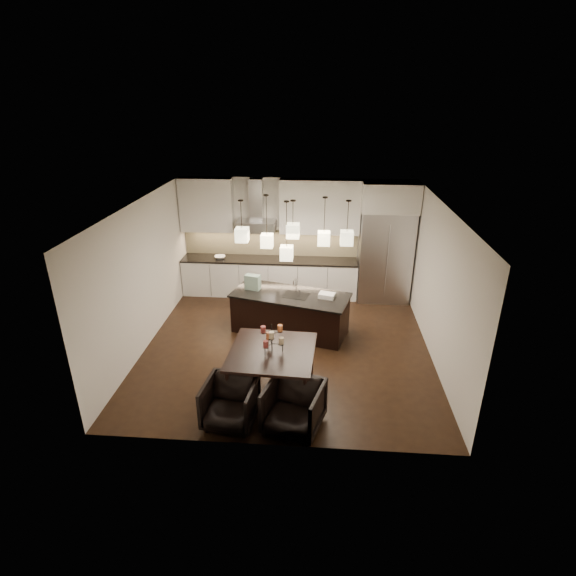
# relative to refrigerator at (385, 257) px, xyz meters

# --- Properties ---
(floor) EXTENTS (5.50, 5.50, 0.02)m
(floor) POSITION_rel_refrigerator_xyz_m (-2.10, -2.38, -1.08)
(floor) COLOR black
(floor) RESTS_ON ground
(ceiling) EXTENTS (5.50, 5.50, 0.02)m
(ceiling) POSITION_rel_refrigerator_xyz_m (-2.10, -2.38, 1.73)
(ceiling) COLOR white
(ceiling) RESTS_ON wall_back
(wall_back) EXTENTS (5.50, 0.02, 2.80)m
(wall_back) POSITION_rel_refrigerator_xyz_m (-2.10, 0.38, 0.32)
(wall_back) COLOR silver
(wall_back) RESTS_ON ground
(wall_front) EXTENTS (5.50, 0.02, 2.80)m
(wall_front) POSITION_rel_refrigerator_xyz_m (-2.10, -5.14, 0.32)
(wall_front) COLOR silver
(wall_front) RESTS_ON ground
(wall_left) EXTENTS (0.02, 5.50, 2.80)m
(wall_left) POSITION_rel_refrigerator_xyz_m (-4.86, -2.38, 0.32)
(wall_left) COLOR silver
(wall_left) RESTS_ON ground
(wall_right) EXTENTS (0.02, 5.50, 2.80)m
(wall_right) POSITION_rel_refrigerator_xyz_m (0.66, -2.38, 0.32)
(wall_right) COLOR silver
(wall_right) RESTS_ON ground
(refrigerator) EXTENTS (1.20, 0.72, 2.15)m
(refrigerator) POSITION_rel_refrigerator_xyz_m (0.00, 0.00, 0.00)
(refrigerator) COLOR #B7B7BA
(refrigerator) RESTS_ON floor
(fridge_panel) EXTENTS (1.26, 0.72, 0.65)m
(fridge_panel) POSITION_rel_refrigerator_xyz_m (0.00, 0.00, 1.40)
(fridge_panel) COLOR silver
(fridge_panel) RESTS_ON refrigerator
(lower_cabinets) EXTENTS (4.21, 0.62, 0.88)m
(lower_cabinets) POSITION_rel_refrigerator_xyz_m (-2.73, 0.05, -0.64)
(lower_cabinets) COLOR silver
(lower_cabinets) RESTS_ON floor
(countertop) EXTENTS (4.21, 0.66, 0.04)m
(countertop) POSITION_rel_refrigerator_xyz_m (-2.73, 0.05, -0.17)
(countertop) COLOR black
(countertop) RESTS_ON lower_cabinets
(backsplash) EXTENTS (4.21, 0.02, 0.63)m
(backsplash) POSITION_rel_refrigerator_xyz_m (-2.73, 0.35, 0.16)
(backsplash) COLOR tan
(backsplash) RESTS_ON countertop
(upper_cab_left) EXTENTS (1.25, 0.35, 1.25)m
(upper_cab_left) POSITION_rel_refrigerator_xyz_m (-4.20, 0.19, 1.10)
(upper_cab_left) COLOR silver
(upper_cab_left) RESTS_ON wall_back
(upper_cab_right) EXTENTS (1.85, 0.35, 1.25)m
(upper_cab_right) POSITION_rel_refrigerator_xyz_m (-1.55, 0.19, 1.10)
(upper_cab_right) COLOR silver
(upper_cab_right) RESTS_ON wall_back
(hood_canopy) EXTENTS (0.90, 0.52, 0.24)m
(hood_canopy) POSITION_rel_refrigerator_xyz_m (-3.03, 0.10, 0.65)
(hood_canopy) COLOR #B7B7BA
(hood_canopy) RESTS_ON wall_back
(hood_chimney) EXTENTS (0.30, 0.28, 0.96)m
(hood_chimney) POSITION_rel_refrigerator_xyz_m (-3.03, 0.21, 1.24)
(hood_chimney) COLOR #B7B7BA
(hood_chimney) RESTS_ON hood_canopy
(fruit_bowl) EXTENTS (0.31, 0.31, 0.06)m
(fruit_bowl) POSITION_rel_refrigerator_xyz_m (-3.92, 0.00, -0.12)
(fruit_bowl) COLOR silver
(fruit_bowl) RESTS_ON countertop
(island_body) EXTENTS (2.45, 1.48, 0.81)m
(island_body) POSITION_rel_refrigerator_xyz_m (-2.08, -1.79, -0.67)
(island_body) COLOR black
(island_body) RESTS_ON floor
(island_top) EXTENTS (2.54, 1.57, 0.04)m
(island_top) POSITION_rel_refrigerator_xyz_m (-2.08, -1.79, -0.25)
(island_top) COLOR black
(island_top) RESTS_ON island_body
(faucet) EXTENTS (0.15, 0.24, 0.35)m
(faucet) POSITION_rel_refrigerator_xyz_m (-1.97, -1.73, -0.06)
(faucet) COLOR silver
(faucet) RESTS_ON island_top
(tote_bag) EXTENTS (0.34, 0.24, 0.31)m
(tote_bag) POSITION_rel_refrigerator_xyz_m (-2.88, -1.59, -0.08)
(tote_bag) COLOR #1B523B
(tote_bag) RESTS_ON island_top
(food_container) EXTENTS (0.36, 0.29, 0.09)m
(food_container) POSITION_rel_refrigerator_xyz_m (-1.35, -1.89, -0.19)
(food_container) COLOR silver
(food_container) RESTS_ON island_top
(dining_table) EXTENTS (1.41, 1.41, 0.81)m
(dining_table) POSITION_rel_refrigerator_xyz_m (-2.22, -3.91, -0.67)
(dining_table) COLOR black
(dining_table) RESTS_ON floor
(candelabra) EXTENTS (0.41, 0.41, 0.47)m
(candelabra) POSITION_rel_refrigerator_xyz_m (-2.22, -3.91, -0.03)
(candelabra) COLOR black
(candelabra) RESTS_ON dining_table
(candle_a) EXTENTS (0.09, 0.09, 0.11)m
(candle_a) POSITION_rel_refrigerator_xyz_m (-2.07, -3.92, -0.08)
(candle_a) COLOR beige
(candle_a) RESTS_ON candelabra
(candle_b) EXTENTS (0.09, 0.09, 0.11)m
(candle_b) POSITION_rel_refrigerator_xyz_m (-2.29, -3.78, -0.08)
(candle_b) COLOR #D46D39
(candle_b) RESTS_ON candelabra
(candle_c) EXTENTS (0.09, 0.09, 0.11)m
(candle_c) POSITION_rel_refrigerator_xyz_m (-2.30, -4.04, -0.08)
(candle_c) COLOR brown
(candle_c) RESTS_ON candelabra
(candle_d) EXTENTS (0.09, 0.09, 0.11)m
(candle_d) POSITION_rel_refrigerator_xyz_m (-2.10, -3.82, 0.10)
(candle_d) COLOR #D46D39
(candle_d) RESTS_ON candelabra
(candle_e) EXTENTS (0.09, 0.09, 0.11)m
(candle_e) POSITION_rel_refrigerator_xyz_m (-2.36, -3.88, 0.10)
(candle_e) COLOR brown
(candle_e) RESTS_ON candelabra
(candle_f) EXTENTS (0.09, 0.09, 0.11)m
(candle_f) POSITION_rel_refrigerator_xyz_m (-2.21, -4.05, 0.10)
(candle_f) COLOR beige
(candle_f) RESTS_ON candelabra
(armchair_left) EXTENTS (0.84, 0.86, 0.71)m
(armchair_left) POSITION_rel_refrigerator_xyz_m (-2.77, -4.69, -0.72)
(armchair_left) COLOR black
(armchair_left) RESTS_ON floor
(armchair_right) EXTENTS (0.99, 1.01, 0.75)m
(armchair_right) POSITION_rel_refrigerator_xyz_m (-1.82, -4.74, -0.70)
(armchair_right) COLOR black
(armchair_right) RESTS_ON floor
(pendant_a) EXTENTS (0.24, 0.24, 0.26)m
(pendant_a) POSITION_rel_refrigerator_xyz_m (-2.98, -2.02, 1.07)
(pendant_a) COLOR beige
(pendant_a) RESTS_ON ceiling
(pendant_b) EXTENTS (0.24, 0.24, 0.26)m
(pendant_b) POSITION_rel_refrigerator_xyz_m (-2.57, -1.53, 0.80)
(pendant_b) COLOR beige
(pendant_b) RESTS_ON ceiling
(pendant_c) EXTENTS (0.24, 0.24, 0.26)m
(pendant_c) POSITION_rel_refrigerator_xyz_m (-2.03, -1.96, 1.15)
(pendant_c) COLOR beige
(pendant_c) RESTS_ON ceiling
(pendant_d) EXTENTS (0.24, 0.24, 0.26)m
(pendant_d) POSITION_rel_refrigerator_xyz_m (-1.44, -1.64, 0.92)
(pendant_d) COLOR beige
(pendant_d) RESTS_ON ceiling
(pendant_e) EXTENTS (0.24, 0.24, 0.26)m
(pendant_e) POSITION_rel_refrigerator_xyz_m (-1.02, -1.89, 1.01)
(pendant_e) COLOR beige
(pendant_e) RESTS_ON ceiling
(pendant_f) EXTENTS (0.24, 0.24, 0.26)m
(pendant_f) POSITION_rel_refrigerator_xyz_m (-2.14, -2.04, 0.74)
(pendant_f) COLOR beige
(pendant_f) RESTS_ON ceiling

